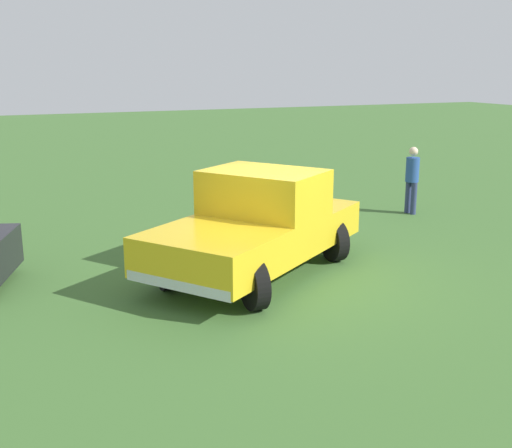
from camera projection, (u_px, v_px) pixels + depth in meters
ground_plane at (277, 274)px, 11.17m from camera, size 80.00×80.00×0.00m
pickup_truck at (259, 221)px, 11.04m from camera, size 4.18×4.79×1.80m
person_bystander at (412, 176)px, 15.47m from camera, size 0.35×0.35×1.64m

